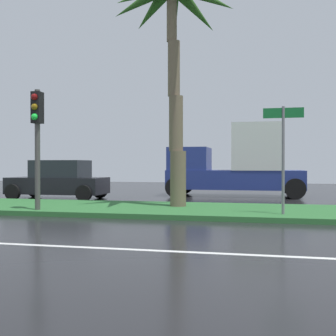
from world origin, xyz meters
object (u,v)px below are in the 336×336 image
traffic_signal_median_left (37,127)px  box_truck_lead (237,164)px  palm_tree_mid_left (172,18)px  street_name_sign (283,145)px  car_in_traffic_leading (59,180)px

traffic_signal_median_left → box_truck_lead: bearing=57.7°
palm_tree_mid_left → street_name_sign: 5.81m
box_truck_lead → car_in_traffic_leading: bearing=23.1°
street_name_sign → car_in_traffic_leading: bearing=151.7°
traffic_signal_median_left → palm_tree_mid_left: bearing=28.9°
traffic_signal_median_left → street_name_sign: bearing=3.5°
street_name_sign → box_truck_lead: size_ratio=0.47×
car_in_traffic_leading → street_name_sign: bearing=151.7°
traffic_signal_median_left → car_in_traffic_leading: bearing=111.0°
palm_tree_mid_left → box_truck_lead: (1.76, 6.68, -4.87)m
palm_tree_mid_left → traffic_signal_median_left: size_ratio=2.14×
street_name_sign → car_in_traffic_leading: street_name_sign is taller
palm_tree_mid_left → car_in_traffic_leading: bearing=149.9°
traffic_signal_median_left → street_name_sign: size_ratio=1.22×
street_name_sign → box_truck_lead: 8.52m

